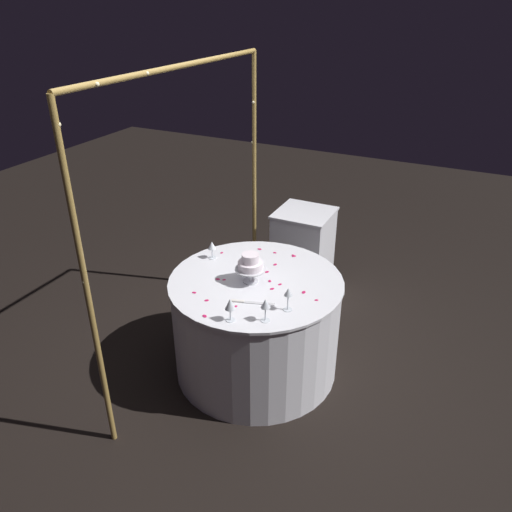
{
  "coord_description": "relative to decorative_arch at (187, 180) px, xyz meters",
  "views": [
    {
      "loc": [
        -2.78,
        -1.36,
        2.64
      ],
      "look_at": [
        0.0,
        0.0,
        1.0
      ],
      "focal_mm": 34.95,
      "sensor_mm": 36.0,
      "label": 1
    }
  ],
  "objects": [
    {
      "name": "rose_petal_18",
      "position": [
        -0.39,
        -0.36,
        -0.68
      ],
      "size": [
        0.04,
        0.04,
        0.0
      ],
      "primitive_type": "ellipsoid",
      "rotation": [
        0.0,
        0.0,
        2.29
      ],
      "color": "#C61951",
      "rests_on": "main_table"
    },
    {
      "name": "rose_petal_8",
      "position": [
        -0.34,
        -0.23,
        -0.68
      ],
      "size": [
        0.02,
        0.03,
        0.0
      ],
      "primitive_type": "ellipsoid",
      "rotation": [
        0.0,
        0.0,
        1.56
      ],
      "color": "#C61951",
      "rests_on": "main_table"
    },
    {
      "name": "wine_glass_0",
      "position": [
        0.16,
        -0.08,
        -0.57
      ],
      "size": [
        0.06,
        0.06,
        0.14
      ],
      "color": "silver",
      "rests_on": "main_table"
    },
    {
      "name": "wine_glass_3",
      "position": [
        -0.42,
        -0.81,
        -0.56
      ],
      "size": [
        0.06,
        0.06,
        0.16
      ],
      "color": "silver",
      "rests_on": "main_table"
    },
    {
      "name": "rose_petal_5",
      "position": [
        0.26,
        -0.1,
        -0.68
      ],
      "size": [
        0.03,
        0.02,
        0.0
      ],
      "primitive_type": "ellipsoid",
      "rotation": [
        0.0,
        0.0,
        6.1
      ],
      "color": "#C61951",
      "rests_on": "main_table"
    },
    {
      "name": "rose_petal_1",
      "position": [
        0.47,
        -0.63,
        -0.68
      ],
      "size": [
        0.03,
        0.04,
        0.0
      ],
      "primitive_type": "ellipsoid",
      "rotation": [
        0.0,
        0.0,
        1.09
      ],
      "color": "#C61951",
      "rests_on": "main_table"
    },
    {
      "name": "main_table",
      "position": [
        0.0,
        -0.54,
        -1.08
      ],
      "size": [
        1.27,
        1.27,
        0.8
      ],
      "color": "white",
      "rests_on": "ground"
    },
    {
      "name": "rose_petal_14",
      "position": [
        0.03,
        -0.63,
        -0.68
      ],
      "size": [
        0.04,
        0.04,
        0.0
      ],
      "primitive_type": "ellipsoid",
      "rotation": [
        0.0,
        0.0,
        3.75
      ],
      "color": "#C61951",
      "rests_on": "main_table"
    },
    {
      "name": "ground_plane",
      "position": [
        0.0,
        -0.54,
        -1.48
      ],
      "size": [
        12.0,
        12.0,
        0.0
      ],
      "primitive_type": "plane",
      "color": "black"
    },
    {
      "name": "cake_knife",
      "position": [
        -0.28,
        -0.63,
        -0.67
      ],
      "size": [
        0.11,
        0.29,
        0.01
      ],
      "color": "silver",
      "rests_on": "main_table"
    },
    {
      "name": "wine_glass_1",
      "position": [
        -0.25,
        -0.89,
        -0.55
      ],
      "size": [
        0.06,
        0.06,
        0.17
      ],
      "color": "silver",
      "rests_on": "main_table"
    },
    {
      "name": "rose_petal_15",
      "position": [
        0.46,
        -0.64,
        -0.68
      ],
      "size": [
        0.04,
        0.04,
        0.0
      ],
      "primitive_type": "ellipsoid",
      "rotation": [
        0.0,
        0.0,
        2.31
      ],
      "color": "#C61951",
      "rests_on": "main_table"
    },
    {
      "name": "rose_petal_12",
      "position": [
        -0.1,
        -0.33,
        -0.68
      ],
      "size": [
        0.03,
        0.03,
        0.0
      ],
      "primitive_type": "ellipsoid",
      "rotation": [
        0.0,
        0.0,
        5.38
      ],
      "color": "#C61951",
      "rests_on": "main_table"
    },
    {
      "name": "rose_petal_4",
      "position": [
        0.27,
        -0.57,
        -0.68
      ],
      "size": [
        0.04,
        0.03,
        0.0
      ],
      "primitive_type": "ellipsoid",
      "rotation": [
        0.0,
        0.0,
        6.07
      ],
      "color": "#C61951",
      "rests_on": "main_table"
    },
    {
      "name": "decorative_arch",
      "position": [
        0.0,
        0.0,
        0.0
      ],
      "size": [
        2.17,
        0.06,
        2.25
      ],
      "color": "olive",
      "rests_on": "ground"
    },
    {
      "name": "rose_petal_9",
      "position": [
        -0.37,
        -0.57,
        -0.68
      ],
      "size": [
        0.03,
        0.03,
        0.0
      ],
      "primitive_type": "ellipsoid",
      "rotation": [
        0.0,
        0.0,
        2.92
      ],
      "color": "#C61951",
      "rests_on": "main_table"
    },
    {
      "name": "rose_petal_16",
      "position": [
        -0.06,
        -0.69,
        -0.68
      ],
      "size": [
        0.04,
        0.04,
        0.0
      ],
      "primitive_type": "ellipsoid",
      "rotation": [
        0.0,
        0.0,
        2.52
      ],
      "color": "#C61951",
      "rests_on": "main_table"
    },
    {
      "name": "rose_petal_2",
      "position": [
        0.21,
        -0.37,
        -0.68
      ],
      "size": [
        0.03,
        0.03,
        0.0
      ],
      "primitive_type": "ellipsoid",
      "rotation": [
        0.0,
        0.0,
        5.49
      ],
      "color": "#C61951",
      "rests_on": "main_table"
    },
    {
      "name": "side_table",
      "position": [
        1.29,
        -0.41,
        -1.07
      ],
      "size": [
        0.51,
        0.51,
        0.82
      ],
      "color": "white",
      "rests_on": "ground"
    },
    {
      "name": "rose_petal_3",
      "position": [
        -0.06,
        -1.02,
        -0.68
      ],
      "size": [
        0.03,
        0.03,
        0.0
      ],
      "primitive_type": "ellipsoid",
      "rotation": [
        0.0,
        0.0,
        2.09
      ],
      "color": "#C61951",
      "rests_on": "main_table"
    },
    {
      "name": "wine_glass_2",
      "position": [
        -0.52,
        -0.61,
        -0.56
      ],
      "size": [
        0.07,
        0.07,
        0.16
      ],
      "color": "silver",
      "rests_on": "main_table"
    },
    {
      "name": "rose_petal_10",
      "position": [
        0.15,
        -0.53,
        -0.68
      ],
      "size": [
        0.03,
        0.04,
        0.0
      ],
      "primitive_type": "ellipsoid",
      "rotation": [
        0.0,
        0.0,
        0.97
      ],
      "color": "#C61951",
      "rests_on": "main_table"
    },
    {
      "name": "tiered_cake",
      "position": [
        -0.03,
        -0.51,
        -0.54
      ],
      "size": [
        0.22,
        0.22,
        0.22
      ],
      "color": "silver",
      "rests_on": "main_table"
    },
    {
      "name": "rose_petal_17",
      "position": [
        0.02,
        -0.72,
        -0.68
      ],
      "size": [
        0.04,
        0.03,
        0.0
      ],
      "primitive_type": "ellipsoid",
      "rotation": [
        0.0,
        0.0,
        2.62
      ],
      "color": "#C61951",
      "rests_on": "main_table"
    },
    {
      "name": "rose_petal_13",
      "position": [
        0.45,
        -0.35,
        -0.68
      ],
      "size": [
        0.03,
        0.04,
        0.0
      ],
      "primitive_type": "ellipsoid",
      "rotation": [
        0.0,
        0.0,
        1.51
      ],
      "color": "#C61951",
      "rests_on": "main_table"
    },
    {
      "name": "rose_petal_7",
      "position": [
        -0.0,
        -0.91,
        -0.68
      ],
      "size": [
        0.04,
        0.03,
        0.0
      ],
      "primitive_type": "ellipsoid",
      "rotation": [
        0.0,
        0.0,
        0.04
      ],
      "color": "#C61951",
      "rests_on": "main_table"
    },
    {
      "name": "rose_petal_11",
      "position": [
        0.14,
        -0.56,
        -0.68
      ],
      "size": [
        0.04,
        0.04,
        0.0
      ],
      "primitive_type": "ellipsoid",
      "rotation": [
        0.0,
        0.0,
        5.63
      ],
      "color": "#C61951",
      "rests_on": "main_table"
    },
    {
      "name": "rose_petal_6",
      "position": [
        -0.55,
        -0.44,
        -0.68
      ],
      "size": [
        0.04,
        0.04,
        0.0
      ],
      "primitive_type": "ellipsoid",
      "rotation": [
        0.0,
        0.0,
        1.05
      ],
      "color": "#C61951",
      "rests_on": "main_table"
    },
    {
      "name": "rose_petal_0",
      "position": [
        -0.11,
        -0.28,
        -0.68
      ],
      "size": [
        0.03,
        0.04,
        0.0
      ],
      "primitive_type": "ellipsoid",
      "rotation": [
        0.0,
        0.0,
        4.89
      ],
      "color": "#C61951",
      "rests_on": "main_table"
    },
    {
      "name": "rose_petal_19",
      "position": [
        0.45,
        -0.48,
        -0.68
      ],
      "size": [
        0.02,
        0.03,
        0.0
      ],
      "primitive_type": "ellipsoid",
      "rotation": [
        0.0,
        0.0,
        1.52
      ],
      "color": "#C61951",
      "rests_on": "main_table"
    }
  ]
}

